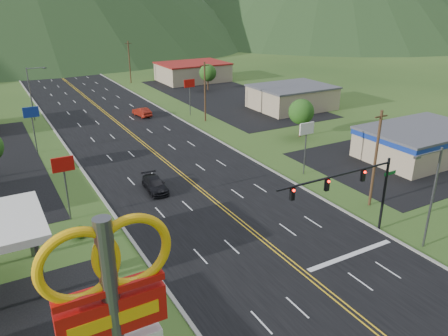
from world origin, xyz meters
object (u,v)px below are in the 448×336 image
traffic_signal (353,185)px  streetlight_west (32,90)px  car_red_far (142,112)px  car_dark_mid (155,185)px  streetlight_east (431,192)px

traffic_signal → streetlight_west: 58.88m
traffic_signal → streetlight_west: size_ratio=1.46×
car_red_far → streetlight_west: bearing=-30.1°
car_dark_mid → car_red_far: 32.57m
streetlight_east → car_dark_mid: bearing=125.2°
streetlight_east → car_dark_mid: streetlight_east is taller
traffic_signal → car_dark_mid: size_ratio=2.64×
streetlight_east → car_red_far: streetlight_east is taller
car_dark_mid → car_red_far: bearing=76.8°
car_dark_mid → car_red_far: size_ratio=1.06×
traffic_signal → car_red_far: traffic_signal is taller
car_dark_mid → streetlight_east: bearing=-50.9°
streetlight_east → streetlight_west: (-22.86, 60.00, 0.00)m
traffic_signal → car_red_far: size_ratio=2.79×
traffic_signal → streetlight_east: streetlight_east is taller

